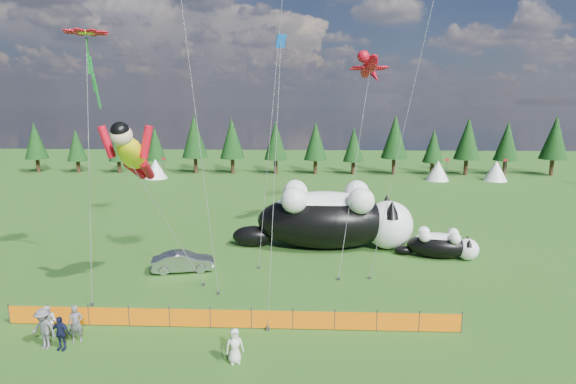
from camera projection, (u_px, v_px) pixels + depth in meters
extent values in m
plane|color=#0E390A|center=(240.00, 301.00, 24.71)|extent=(160.00, 160.00, 0.00)
cylinder|color=#262626|center=(9.00, 313.00, 22.10)|extent=(0.06, 0.06, 1.10)
cylinder|color=#262626|center=(49.00, 314.00, 22.02)|extent=(0.06, 0.06, 1.10)
cylinder|color=#262626|center=(89.00, 315.00, 21.94)|extent=(0.06, 0.06, 1.10)
cylinder|color=#262626|center=(129.00, 316.00, 21.86)|extent=(0.06, 0.06, 1.10)
cylinder|color=#262626|center=(170.00, 317.00, 21.78)|extent=(0.06, 0.06, 1.10)
cylinder|color=#262626|center=(210.00, 317.00, 21.70)|extent=(0.06, 0.06, 1.10)
cylinder|color=#262626|center=(251.00, 318.00, 21.62)|extent=(0.06, 0.06, 1.10)
cylinder|color=#262626|center=(293.00, 319.00, 21.54)|extent=(0.06, 0.06, 1.10)
cylinder|color=#262626|center=(335.00, 320.00, 21.46)|extent=(0.06, 0.06, 1.10)
cylinder|color=#262626|center=(377.00, 321.00, 21.38)|extent=(0.06, 0.06, 1.10)
cylinder|color=#262626|center=(419.00, 321.00, 21.30)|extent=(0.06, 0.06, 1.10)
cylinder|color=#262626|center=(462.00, 322.00, 21.22)|extent=(0.06, 0.06, 1.10)
cube|color=orange|center=(29.00, 315.00, 22.07)|extent=(2.00, 0.04, 0.90)
cube|color=orange|center=(69.00, 316.00, 21.99)|extent=(2.00, 0.04, 0.90)
cube|color=orange|center=(109.00, 316.00, 21.91)|extent=(2.00, 0.04, 0.90)
cube|color=orange|center=(149.00, 317.00, 21.83)|extent=(2.00, 0.04, 0.90)
cube|color=orange|center=(190.00, 318.00, 21.75)|extent=(2.00, 0.04, 0.90)
cube|color=orange|center=(231.00, 319.00, 21.67)|extent=(2.00, 0.04, 0.90)
cube|color=orange|center=(272.00, 319.00, 21.59)|extent=(2.00, 0.04, 0.90)
cube|color=orange|center=(314.00, 320.00, 21.51)|extent=(2.00, 0.04, 0.90)
cube|color=orange|center=(356.00, 321.00, 21.43)|extent=(2.00, 0.04, 0.90)
cube|color=orange|center=(398.00, 322.00, 21.35)|extent=(2.00, 0.04, 0.90)
cube|color=orange|center=(440.00, 323.00, 21.27)|extent=(2.00, 0.04, 0.90)
ellipsoid|color=black|center=(325.00, 221.00, 33.58)|extent=(10.17, 4.78, 4.06)
ellipsoid|color=white|center=(325.00, 208.00, 33.38)|extent=(7.68, 3.42, 2.48)
sphere|color=white|center=(388.00, 225.00, 33.42)|extent=(3.61, 3.61, 3.61)
sphere|color=#E65969|center=(409.00, 225.00, 33.35)|extent=(0.50, 0.50, 0.50)
ellipsoid|color=black|center=(253.00, 236.00, 34.07)|extent=(3.16, 1.59, 1.58)
cone|color=black|center=(392.00, 209.00, 32.07)|extent=(1.26, 1.26, 1.26)
cone|color=black|center=(387.00, 203.00, 34.19)|extent=(1.26, 1.26, 1.26)
sphere|color=white|center=(357.00, 193.00, 34.53)|extent=(1.89, 1.89, 1.89)
sphere|color=white|center=(361.00, 201.00, 31.66)|extent=(1.89, 1.89, 1.89)
sphere|color=white|center=(295.00, 192.00, 34.74)|extent=(1.89, 1.89, 1.89)
sphere|color=white|center=(294.00, 200.00, 31.87)|extent=(1.89, 1.89, 1.89)
ellipsoid|color=black|center=(438.00, 246.00, 31.56)|extent=(4.55, 2.79, 1.70)
ellipsoid|color=white|center=(438.00, 240.00, 31.47)|extent=(3.42, 2.03, 1.04)
sphere|color=white|center=(468.00, 249.00, 31.11)|extent=(1.51, 1.51, 1.51)
sphere|color=#E65969|center=(477.00, 250.00, 30.96)|extent=(0.21, 0.21, 0.21)
ellipsoid|color=black|center=(404.00, 250.00, 32.19)|extent=(1.42, 0.91, 0.66)
cone|color=black|center=(469.00, 243.00, 30.56)|extent=(0.53, 0.53, 0.53)
cone|color=black|center=(467.00, 239.00, 31.42)|extent=(0.53, 0.53, 0.53)
sphere|color=white|center=(453.00, 234.00, 31.74)|extent=(0.79, 0.79, 0.79)
sphere|color=white|center=(455.00, 239.00, 30.57)|extent=(0.79, 0.79, 0.79)
sphere|color=white|center=(424.00, 232.00, 32.21)|extent=(0.79, 0.79, 0.79)
sphere|color=white|center=(425.00, 236.00, 31.04)|extent=(0.79, 0.79, 0.79)
imported|color=#A5A5AA|center=(183.00, 262.00, 29.00)|extent=(4.14, 2.20, 1.30)
imported|color=#535358|center=(76.00, 324.00, 20.39)|extent=(0.73, 0.58, 1.75)
imported|color=silver|center=(49.00, 322.00, 20.71)|extent=(0.81, 0.52, 1.58)
imported|color=#121733|center=(60.00, 333.00, 19.76)|extent=(0.97, 0.58, 1.56)
imported|color=#535358|center=(44.00, 329.00, 19.83)|extent=(1.32, 0.87, 1.87)
imported|color=silver|center=(235.00, 346.00, 18.76)|extent=(0.87, 0.72, 1.53)
cylinder|color=#595959|center=(170.00, 222.00, 25.23)|extent=(0.03, 0.03, 8.73)
cube|color=#262626|center=(203.00, 284.00, 26.82)|extent=(0.15, 0.15, 0.16)
cylinder|color=#595959|center=(356.00, 161.00, 31.05)|extent=(0.03, 0.03, 16.66)
cube|color=#262626|center=(339.00, 279.00, 27.68)|extent=(0.15, 0.15, 0.16)
cylinder|color=#595959|center=(89.00, 163.00, 24.98)|extent=(0.03, 0.03, 15.32)
cube|color=#262626|center=(92.00, 304.00, 24.15)|extent=(0.15, 0.15, 0.16)
cube|color=#167D28|center=(89.00, 74.00, 26.27)|extent=(0.19, 0.19, 4.09)
cylinder|color=#595959|center=(198.00, 131.00, 26.05)|extent=(0.03, 0.03, 18.74)
cube|color=#262626|center=(218.00, 293.00, 25.59)|extent=(0.15, 0.15, 0.16)
cylinder|color=#595959|center=(414.00, 85.00, 27.88)|extent=(0.03, 0.03, 24.48)
cube|color=#262626|center=(370.00, 278.00, 27.82)|extent=(0.15, 0.15, 0.16)
cylinder|color=#595959|center=(274.00, 182.00, 21.88)|extent=(0.03, 0.03, 14.02)
cube|color=#262626|center=(268.00, 329.00, 21.57)|extent=(0.15, 0.15, 0.16)
cylinder|color=#595959|center=(272.00, 119.00, 30.42)|extent=(0.03, 0.03, 19.81)
cube|color=#262626|center=(259.00, 267.00, 29.57)|extent=(0.15, 0.15, 0.16)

